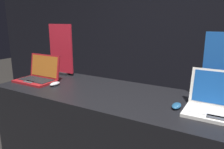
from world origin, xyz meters
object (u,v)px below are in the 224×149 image
(mouse_back, at_px, (176,106))
(laptop_back, at_px, (220,104))
(promo_stand_front, at_px, (61,51))
(mouse_front, at_px, (55,84))
(laptop_front, at_px, (39,75))

(mouse_back, bearing_deg, laptop_back, 11.11)
(promo_stand_front, distance_m, mouse_back, 1.37)
(mouse_front, height_order, laptop_back, laptop_back)
(laptop_front, height_order, promo_stand_front, promo_stand_front)
(laptop_front, height_order, laptop_back, laptop_back)
(laptop_back, distance_m, mouse_back, 0.26)
(mouse_front, height_order, mouse_back, mouse_front)
(mouse_back, bearing_deg, promo_stand_front, 166.21)
(mouse_front, distance_m, laptop_back, 1.32)
(laptop_front, distance_m, mouse_front, 0.24)
(mouse_back, bearing_deg, laptop_front, 179.90)
(laptop_back, xyz_separation_m, mouse_back, (-0.25, -0.05, -0.04))
(laptop_back, height_order, mouse_back, laptop_back)
(laptop_front, relative_size, mouse_back, 3.40)
(laptop_front, xyz_separation_m, laptop_back, (1.56, 0.05, 0.00))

